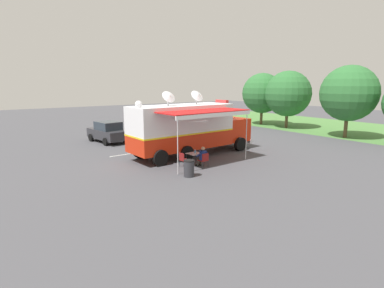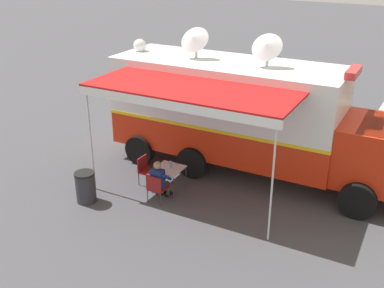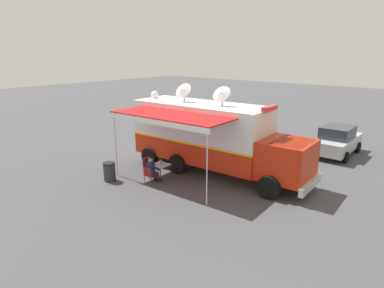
{
  "view_description": "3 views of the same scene",
  "coord_description": "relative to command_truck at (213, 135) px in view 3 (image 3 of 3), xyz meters",
  "views": [
    {
      "loc": [
        17.18,
        -11.44,
        4.93
      ],
      "look_at": [
        1.85,
        -0.47,
        1.2
      ],
      "focal_mm": 28.89,
      "sensor_mm": 36.0,
      "label": 1
    },
    {
      "loc": [
        12.35,
        6.13,
        6.72
      ],
      "look_at": [
        1.59,
        -0.3,
        1.29
      ],
      "focal_mm": 42.71,
      "sensor_mm": 36.0,
      "label": 2
    },
    {
      "loc": [
        12.95,
        10.27,
        6.01
      ],
      "look_at": [
        0.58,
        -0.11,
        1.47
      ],
      "focal_mm": 30.81,
      "sensor_mm": 36.0,
      "label": 3
    }
  ],
  "objects": [
    {
      "name": "folding_chair_beside_table",
      "position": [
        2.38,
        -2.23,
        -1.43
      ],
      "size": [
        0.5,
        0.5,
        0.87
      ],
      "color": "maroon",
      "rests_on": "ground"
    },
    {
      "name": "folding_table",
      "position": [
        2.37,
        -1.38,
        -1.27
      ],
      "size": [
        0.84,
        0.84,
        0.73
      ],
      "color": "silver",
      "rests_on": "ground"
    },
    {
      "name": "trash_bin",
      "position": [
        4.14,
        -3.05,
        -1.49
      ],
      "size": [
        0.57,
        0.57,
        0.91
      ],
      "color": "#2D2D33",
      "rests_on": "ground"
    },
    {
      "name": "lot_stripe",
      "position": [
        -2.81,
        -2.46,
        -1.94
      ],
      "size": [
        0.34,
        4.8,
        0.01
      ],
      "primitive_type": "cube",
      "rotation": [
        0.0,
        0.0,
        0.05
      ],
      "color": "silver",
      "rests_on": "ground"
    },
    {
      "name": "seated_responder",
      "position": [
        2.98,
        -1.29,
        -1.3
      ],
      "size": [
        0.67,
        0.57,
        1.25
      ],
      "color": "navy",
      "rests_on": "ground"
    },
    {
      "name": "water_bottle",
      "position": [
        2.34,
        -1.33,
        -1.11
      ],
      "size": [
        0.07,
        0.07,
        0.22
      ],
      "color": "#4C99D8",
      "rests_on": "folding_table"
    },
    {
      "name": "car_far_corner",
      "position": [
        -7.23,
        3.95,
        -1.07
      ],
      "size": [
        4.21,
        2.04,
        1.76
      ],
      "color": "#B2B5BA",
      "rests_on": "ground"
    },
    {
      "name": "ground_plane",
      "position": [
        0.0,
        -0.75,
        -1.95
      ],
      "size": [
        100.0,
        100.0,
        0.0
      ],
      "primitive_type": "plane",
      "color": "#47474C"
    },
    {
      "name": "folding_chair_at_table",
      "position": [
        3.17,
        -1.29,
        -1.43
      ],
      "size": [
        0.5,
        0.5,
        0.87
      ],
      "color": "maroon",
      "rests_on": "ground"
    },
    {
      "name": "command_truck",
      "position": [
        0.0,
        0.0,
        0.0
      ],
      "size": [
        5.2,
        9.59,
        4.53
      ],
      "color": "red",
      "rests_on": "ground"
    },
    {
      "name": "car_behind_truck",
      "position": [
        -7.96,
        -2.96,
        -1.07
      ],
      "size": [
        4.4,
        2.43,
        1.76
      ],
      "color": "#2D2D33",
      "rests_on": "ground"
    }
  ]
}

